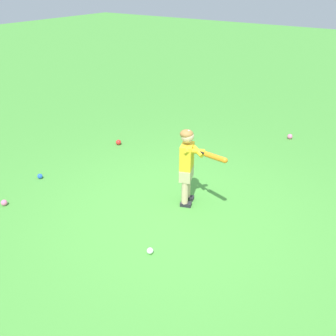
{
  "coord_description": "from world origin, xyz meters",
  "views": [
    {
      "loc": [
        -3.44,
        -2.28,
        2.85
      ],
      "look_at": [
        0.33,
        0.33,
        0.45
      ],
      "focal_mm": 40.26,
      "sensor_mm": 36.0,
      "label": 1
    }
  ],
  "objects_px": {
    "child_batter": "(189,161)",
    "play_ball_midfield": "(4,203)",
    "play_ball_far_right": "(40,176)",
    "play_ball_by_bucket": "(150,251)",
    "play_ball_far_left": "(118,142)",
    "play_ball_behind_batter": "(290,136)"
  },
  "relations": [
    {
      "from": "child_batter",
      "to": "play_ball_midfield",
      "type": "bearing_deg",
      "value": 126.09
    },
    {
      "from": "play_ball_far_right",
      "to": "play_ball_by_bucket",
      "type": "height_order",
      "value": "play_ball_far_right"
    },
    {
      "from": "play_ball_far_right",
      "to": "play_ball_by_bucket",
      "type": "relative_size",
      "value": 1.04
    },
    {
      "from": "play_ball_far_left",
      "to": "play_ball_far_right",
      "type": "xyz_separation_m",
      "value": [
        -1.66,
        0.14,
        -0.01
      ]
    },
    {
      "from": "play_ball_far_left",
      "to": "play_ball_by_bucket",
      "type": "height_order",
      "value": "play_ball_far_left"
    },
    {
      "from": "child_batter",
      "to": "play_ball_by_bucket",
      "type": "bearing_deg",
      "value": -169.5
    },
    {
      "from": "play_ball_midfield",
      "to": "play_ball_by_bucket",
      "type": "relative_size",
      "value": 1.14
    },
    {
      "from": "play_ball_midfield",
      "to": "play_ball_by_bucket",
      "type": "bearing_deg",
      "value": -81.21
    },
    {
      "from": "child_batter",
      "to": "play_ball_behind_batter",
      "type": "relative_size",
      "value": 11.08
    },
    {
      "from": "play_ball_far_right",
      "to": "play_ball_by_bucket",
      "type": "bearing_deg",
      "value": -99.8
    },
    {
      "from": "play_ball_far_right",
      "to": "play_ball_far_left",
      "type": "bearing_deg",
      "value": -4.97
    },
    {
      "from": "child_batter",
      "to": "play_ball_by_bucket",
      "type": "relative_size",
      "value": 14.44
    },
    {
      "from": "child_batter",
      "to": "play_ball_far_right",
      "type": "distance_m",
      "value": 2.44
    },
    {
      "from": "play_ball_by_bucket",
      "to": "play_ball_behind_batter",
      "type": "height_order",
      "value": "play_ball_behind_batter"
    },
    {
      "from": "play_ball_far_right",
      "to": "play_ball_midfield",
      "type": "height_order",
      "value": "play_ball_midfield"
    },
    {
      "from": "play_ball_far_left",
      "to": "play_ball_behind_batter",
      "type": "height_order",
      "value": "same"
    },
    {
      "from": "play_ball_by_bucket",
      "to": "play_ball_behind_batter",
      "type": "relative_size",
      "value": 0.77
    },
    {
      "from": "play_ball_far_right",
      "to": "play_ball_by_bucket",
      "type": "xyz_separation_m",
      "value": [
        -0.42,
        -2.46,
        -0.0
      ]
    },
    {
      "from": "play_ball_far_left",
      "to": "play_ball_far_right",
      "type": "bearing_deg",
      "value": 175.03
    },
    {
      "from": "play_ball_midfield",
      "to": "child_batter",
      "type": "bearing_deg",
      "value": -53.91
    },
    {
      "from": "play_ball_far_left",
      "to": "play_ball_midfield",
      "type": "xyz_separation_m",
      "value": [
        -2.44,
        -0.07,
        -0.01
      ]
    },
    {
      "from": "play_ball_far_right",
      "to": "child_batter",
      "type": "bearing_deg",
      "value": -72.49
    }
  ]
}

